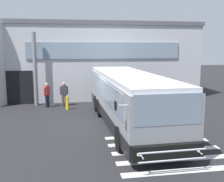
# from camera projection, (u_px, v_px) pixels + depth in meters

# --- Properties ---
(ground_plane) EXTENTS (80.00, 90.00, 0.02)m
(ground_plane) POSITION_uv_depth(u_px,v_px,m) (103.00, 124.00, 14.35)
(ground_plane) COLOR #232326
(ground_plane) RESTS_ON ground
(bay_paint_stripes) EXTENTS (4.40, 3.96, 0.01)m
(bay_paint_stripes) POSITION_uv_depth(u_px,v_px,m) (167.00, 150.00, 10.59)
(bay_paint_stripes) COLOR silver
(bay_paint_stripes) RESTS_ON ground
(terminal_building) EXTENTS (19.09, 13.80, 5.97)m
(terminal_building) POSITION_uv_depth(u_px,v_px,m) (79.00, 59.00, 25.01)
(terminal_building) COLOR #B7B7BC
(terminal_building) RESTS_ON ground
(entry_support_column) EXTENTS (0.28, 0.28, 5.06)m
(entry_support_column) POSITION_uv_depth(u_px,v_px,m) (35.00, 69.00, 18.56)
(entry_support_column) COLOR slate
(entry_support_column) RESTS_ON ground
(bus_main_foreground) EXTENTS (3.02, 11.14, 2.70)m
(bus_main_foreground) POSITION_uv_depth(u_px,v_px,m) (128.00, 100.00, 13.86)
(bus_main_foreground) COLOR gray
(bus_main_foreground) RESTS_ON ground
(passenger_near_column) EXTENTS (0.40, 0.49, 1.68)m
(passenger_near_column) POSITION_uv_depth(u_px,v_px,m) (47.00, 94.00, 18.19)
(passenger_near_column) COLOR #1E2338
(passenger_near_column) RESTS_ON ground
(passenger_by_doorway) EXTENTS (0.56, 0.46, 1.68)m
(passenger_by_doorway) POSITION_uv_depth(u_px,v_px,m) (64.00, 92.00, 18.54)
(passenger_by_doorway) COLOR #4C4233
(passenger_by_doorway) RESTS_ON ground
(safety_bollard_yellow) EXTENTS (0.18, 0.18, 0.90)m
(safety_bollard_yellow) POSITION_uv_depth(u_px,v_px,m) (67.00, 103.00, 17.49)
(safety_bollard_yellow) COLOR yellow
(safety_bollard_yellow) RESTS_ON ground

